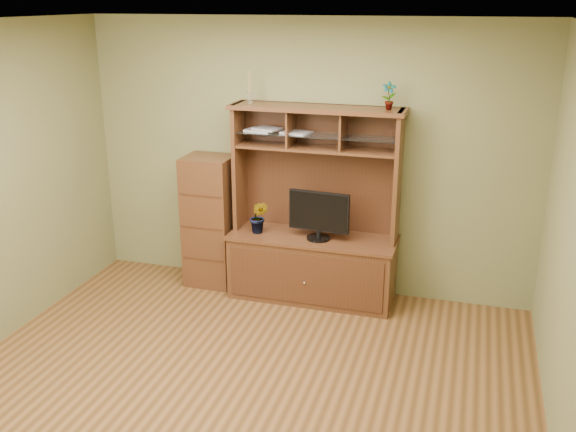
% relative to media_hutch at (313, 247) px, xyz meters
% --- Properties ---
extents(room, '(4.54, 4.04, 2.74)m').
position_rel_media_hutch_xyz_m(room, '(-0.15, -1.73, 0.83)').
color(room, '#513317').
rests_on(room, ground).
extents(media_hutch, '(1.66, 0.61, 1.90)m').
position_rel_media_hutch_xyz_m(media_hutch, '(0.00, 0.00, 0.00)').
color(media_hutch, '#422012').
rests_on(media_hutch, room).
extents(monitor, '(0.60, 0.23, 0.47)m').
position_rel_media_hutch_xyz_m(monitor, '(0.07, -0.08, 0.38)').
color(monitor, black).
rests_on(monitor, media_hutch).
extents(orchid_plant, '(0.18, 0.15, 0.33)m').
position_rel_media_hutch_xyz_m(orchid_plant, '(-0.53, -0.08, 0.29)').
color(orchid_plant, '#286121').
rests_on(orchid_plant, media_hutch).
extents(top_plant, '(0.15, 0.11, 0.25)m').
position_rel_media_hutch_xyz_m(top_plant, '(0.66, 0.08, 1.50)').
color(top_plant, '#396523').
rests_on(top_plant, media_hutch).
extents(reed_diffuser, '(0.06, 0.06, 0.30)m').
position_rel_media_hutch_xyz_m(reed_diffuser, '(-0.66, 0.08, 1.50)').
color(reed_diffuser, silver).
rests_on(reed_diffuser, media_hutch).
extents(magazines, '(0.66, 0.26, 0.04)m').
position_rel_media_hutch_xyz_m(magazines, '(-0.42, 0.08, 1.13)').
color(magazines, '#B6B6BB').
rests_on(magazines, media_hutch).
extents(side_cabinet, '(0.48, 0.44, 1.36)m').
position_rel_media_hutch_xyz_m(side_cabinet, '(-1.10, 0.03, 0.16)').
color(side_cabinet, '#422012').
rests_on(side_cabinet, room).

